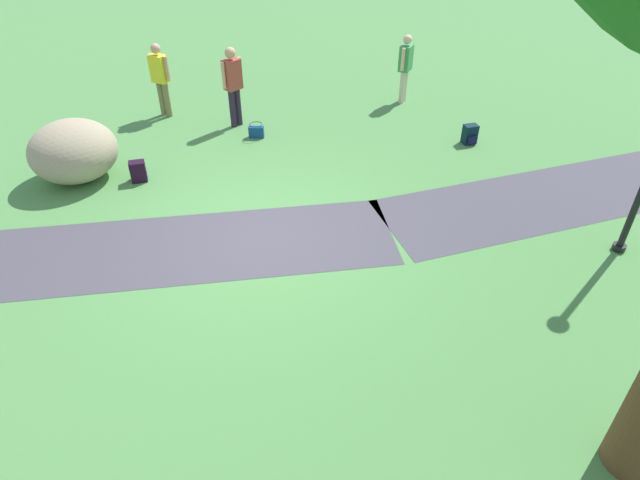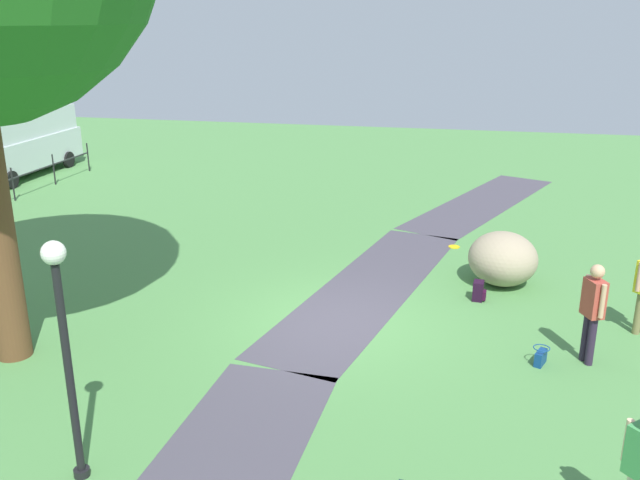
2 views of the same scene
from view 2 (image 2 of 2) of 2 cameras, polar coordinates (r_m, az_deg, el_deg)
ground_plane at (r=12.87m, az=1.24°, el=-6.89°), size 48.00×48.00×0.00m
footpath_segment_mid at (r=14.52m, az=4.25°, el=-3.90°), size 8.21×3.52×0.01m
footpath_segment_far at (r=21.64m, az=13.50°, el=3.09°), size 8.09×4.79×0.01m
lamp_post at (r=8.50m, az=-20.70°, el=-7.52°), size 0.28×0.28×3.10m
lawn_boulder at (r=14.97m, az=15.10°, el=-1.52°), size 1.80×1.70×1.14m
woman_with_handbag at (r=11.88m, az=21.94°, el=-5.21°), size 0.48×0.37×1.72m
handbag_on_grass at (r=11.90m, az=18.05°, el=-9.30°), size 0.35×0.35×0.31m
backpack_by_boulder at (r=14.11m, az=13.18°, el=-4.20°), size 0.30×0.28×0.40m
frisbee_on_grass at (r=17.26m, az=11.19°, el=-0.56°), size 0.28×0.28×0.02m
delivery_van at (r=26.88m, az=-24.78°, el=7.57°), size 5.63×2.67×2.30m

